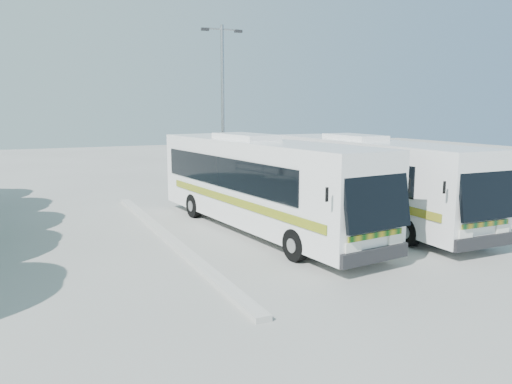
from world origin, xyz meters
TOP-DOWN VIEW (x-y plane):
  - ground at (0.00, 0.00)m, footprint 100.00×100.00m
  - kerb_divider at (-2.30, 2.00)m, footprint 0.40×16.00m
  - coach_main at (1.28, 1.73)m, footprint 3.89×12.73m
  - coach_adjacent at (6.08, 1.33)m, footprint 2.70×12.17m
  - lamppost at (2.83, 9.39)m, footprint 2.18×0.34m

SIDE VIEW (x-z plane):
  - ground at x=0.00m, z-range 0.00..0.00m
  - kerb_divider at x=-2.30m, z-range 0.00..0.15m
  - coach_adjacent at x=6.08m, z-range 0.16..3.53m
  - coach_main at x=1.28m, z-range 0.17..3.64m
  - lamppost at x=2.83m, z-range 0.46..9.35m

